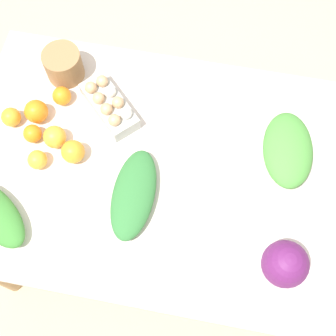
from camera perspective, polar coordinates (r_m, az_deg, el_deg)
The scene contains 14 objects.
ground_plane at distance 2.34m, azimuth 0.00°, elevation -7.35°, with size 8.00×8.00×0.00m, color #C6B289.
dining_table at distance 1.70m, azimuth 0.00°, elevation -1.47°, with size 1.44×0.93×0.77m.
cabbage_purple at distance 1.49m, azimuth 14.09°, elevation -11.28°, with size 0.15×0.15×0.15m, color #601E5B.
egg_carton at distance 1.69m, azimuth -7.19°, elevation 7.68°, with size 0.25×0.25×0.09m.
paper_bag at distance 1.79m, azimuth -12.62°, elevation 12.18°, with size 0.14×0.14×0.12m, color #997047.
greens_bunch_beet_tops at distance 1.64m, azimuth 14.39°, elevation 2.18°, with size 0.28×0.17×0.09m, color #4C933D.
greens_bunch_chard at distance 1.55m, azimuth -4.20°, elevation -3.20°, with size 0.32×0.14×0.07m, color #337538.
orange_0 at distance 1.70m, azimuth -16.19°, elevation 4.04°, with size 0.06×0.06×0.06m, color orange.
orange_1 at distance 1.67m, azimuth -13.64°, elevation 3.70°, with size 0.08×0.08×0.08m, color #F9A833.
orange_2 at distance 1.75m, azimuth -18.59°, elevation 5.91°, with size 0.07×0.07×0.07m, color orange.
orange_3 at distance 1.75m, azimuth -12.82°, elevation 8.57°, with size 0.07×0.07×0.07m, color orange.
orange_4 at distance 1.63m, azimuth -11.50°, elevation 1.97°, with size 0.08×0.08×0.08m, color orange.
orange_5 at distance 1.73m, azimuth -15.77°, elevation 6.66°, with size 0.08×0.08×0.08m, color orange.
orange_6 at distance 1.65m, azimuth -15.64°, elevation 0.98°, with size 0.07×0.07×0.07m, color #F9A833.
Camera 1 is at (0.11, -0.60, 2.26)m, focal length 50.00 mm.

